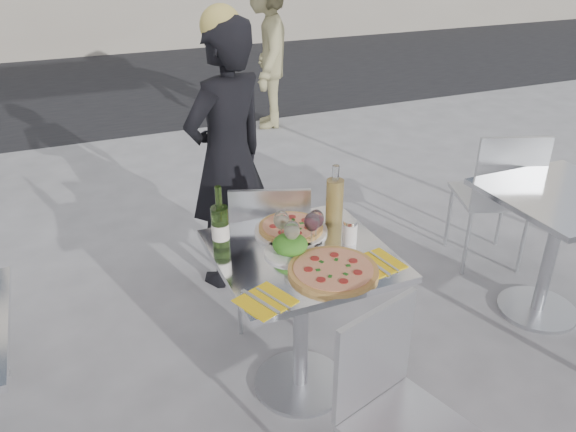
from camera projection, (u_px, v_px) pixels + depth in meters
name	position (u px, v px, depth m)	size (l,w,h in m)	color
ground	(300.00, 384.00, 2.72)	(80.00, 80.00, 0.00)	slate
street_asphalt	(115.00, 82.00, 8.04)	(24.00, 5.00, 0.00)	black
main_table	(301.00, 293.00, 2.48)	(0.72, 0.72, 0.75)	#B7BABF
side_table_right	(557.00, 229.00, 3.00)	(0.72, 0.72, 0.75)	#B7BABF
chair_far	(270.00, 244.00, 2.91)	(0.51, 0.52, 0.87)	silver
chair_near	(393.00, 401.00, 1.97)	(0.48, 0.48, 0.84)	silver
side_chair_rfar	(499.00, 190.00, 3.43)	(0.54, 0.55, 0.92)	silver
woman_diner	(228.00, 159.00, 3.22)	(0.58, 0.38, 1.58)	black
pedestrian_b	(266.00, 50.00, 5.91)	(1.06, 0.61, 1.64)	#968F61
pizza_near	(333.00, 270.00, 2.23)	(0.36, 0.36, 0.02)	#BA8948
pizza_far	(291.00, 229.00, 2.53)	(0.33, 0.33, 0.03)	white
salad_plate	(290.00, 246.00, 2.35)	(0.22, 0.22, 0.09)	white
wine_bottle	(220.00, 226.00, 2.34)	(0.07, 0.08, 0.29)	#3A5921
carafe	(335.00, 201.00, 2.55)	(0.08, 0.08, 0.29)	tan
sugar_shaker	(350.00, 232.00, 2.43)	(0.06, 0.06, 0.11)	white
wineglass_white_a	(292.00, 232.00, 2.31)	(0.07, 0.07, 0.16)	white
wineglass_white_b	(281.00, 221.00, 2.39)	(0.07, 0.07, 0.16)	white
wineglass_red_a	(312.00, 223.00, 2.38)	(0.07, 0.07, 0.16)	white
wineglass_red_b	(316.00, 220.00, 2.40)	(0.07, 0.07, 0.16)	white
napkin_left	(265.00, 301.00, 2.06)	(0.23, 0.23, 0.01)	yellow
napkin_right	(377.00, 263.00, 2.29)	(0.21, 0.21, 0.01)	yellow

